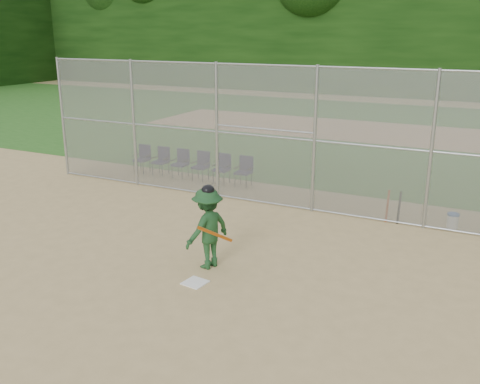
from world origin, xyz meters
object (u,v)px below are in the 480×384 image
at_px(batter_at_plate, 208,228).
at_px(chair_0, 142,159).
at_px(home_plate, 195,283).
at_px(water_cooler, 453,220).

xyz_separation_m(batter_at_plate, chair_0, (-6.05, 5.86, -0.41)).
xyz_separation_m(home_plate, chair_0, (-6.20, 6.66, 0.47)).
bearing_deg(home_plate, water_cooler, 52.77).
bearing_deg(water_cooler, batter_at_plate, -132.55).
relative_size(batter_at_plate, chair_0, 1.91).
height_order(home_plate, batter_at_plate, batter_at_plate).
height_order(batter_at_plate, water_cooler, batter_at_plate).
bearing_deg(batter_at_plate, water_cooler, 47.45).
distance_m(batter_at_plate, water_cooler, 6.59).
bearing_deg(water_cooler, home_plate, -127.23).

